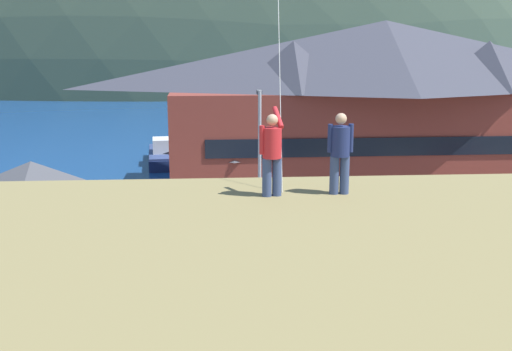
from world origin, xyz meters
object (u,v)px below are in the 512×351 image
at_px(storage_shed_near_lot, 36,226).
at_px(person_companion, 340,151).
at_px(parked_car_back_row_left, 283,246).
at_px(parking_light_pole, 260,156).
at_px(harbor_lodge, 383,102).
at_px(storage_shed_waterside, 234,164).
at_px(wharf_dock, 207,152).
at_px(parked_car_front_row_silver, 459,240).
at_px(parked_car_corner_spot, 115,312).
at_px(person_kite_flyer, 272,152).
at_px(parked_car_mid_row_far, 417,317).
at_px(moored_boat_wharfside, 163,155).

bearing_deg(storage_shed_near_lot, person_companion, -49.11).
height_order(parked_car_back_row_left, parking_light_pole, parking_light_pole).
relative_size(harbor_lodge, storage_shed_waterside, 4.58).
distance_m(parked_car_back_row_left, parking_light_pole, 5.15).
distance_m(wharf_dock, parked_car_front_row_silver, 29.12).
distance_m(storage_shed_waterside, wharf_dock, 14.85).
xyz_separation_m(storage_shed_waterside, parked_car_corner_spot, (-4.63, -18.70, -1.20)).
relative_size(parked_car_corner_spot, person_kite_flyer, 2.30).
bearing_deg(storage_shed_waterside, parked_car_front_row_silver, -50.72).
bearing_deg(parked_car_mid_row_far, parking_light_pole, 111.34).
bearing_deg(moored_boat_wharfside, parking_light_pole, -72.31).
height_order(parked_car_back_row_left, person_companion, person_companion).
bearing_deg(storage_shed_waterside, person_kite_flyer, -90.04).
bearing_deg(wharf_dock, moored_boat_wharfside, -137.16).
bearing_deg(parked_car_mid_row_far, parked_car_front_row_silver, 59.77).
bearing_deg(harbor_lodge, parked_car_corner_spot, -125.27).
bearing_deg(moored_boat_wharfside, storage_shed_waterside, -64.85).
xyz_separation_m(harbor_lodge, person_kite_flyer, (-9.93, -27.46, 1.88)).
bearing_deg(parked_car_front_row_silver, parking_light_pole, 158.07).
bearing_deg(parked_car_mid_row_far, parked_car_corner_spot, 174.18).
bearing_deg(person_kite_flyer, parking_light_pole, 86.61).
xyz_separation_m(moored_boat_wharfside, person_kite_flyer, (5.32, -36.97, 7.05)).
xyz_separation_m(moored_boat_wharfside, parked_car_front_row_silver, (15.19, -23.42, 0.34)).
bearing_deg(storage_shed_near_lot, parked_car_mid_row_far, -21.76).
xyz_separation_m(harbor_lodge, parking_light_pole, (-8.91, -10.34, -1.51)).
height_order(parked_car_front_row_silver, person_companion, person_companion).
height_order(storage_shed_waterside, person_companion, person_companion).
relative_size(harbor_lodge, parking_light_pole, 3.92).
xyz_separation_m(storage_shed_waterside, person_companion, (1.44, -25.52, 5.49)).
relative_size(parked_car_back_row_left, person_companion, 2.45).
bearing_deg(parked_car_mid_row_far, storage_shed_waterside, 105.27).
distance_m(storage_shed_near_lot, parked_car_front_row_silver, 18.39).
bearing_deg(parked_car_front_row_silver, person_companion, -121.99).
bearing_deg(parked_car_mid_row_far, wharf_dock, 101.91).
bearing_deg(harbor_lodge, parked_car_mid_row_far, -101.83).
distance_m(storage_shed_waterside, person_companion, 26.15).
relative_size(parked_car_back_row_left, parked_car_corner_spot, 1.00).
xyz_separation_m(parking_light_pole, person_companion, (0.45, -17.04, 3.37)).
bearing_deg(parked_car_back_row_left, person_kite_flyer, -97.58).
height_order(moored_boat_wharfside, parked_car_mid_row_far, moored_boat_wharfside).
relative_size(parked_car_back_row_left, person_kite_flyer, 2.29).
xyz_separation_m(storage_shed_waterside, parked_car_back_row_left, (1.74, -12.35, -1.20)).
distance_m(harbor_lodge, parked_car_corner_spot, 25.64).
relative_size(moored_boat_wharfside, parked_car_front_row_silver, 1.73).
bearing_deg(harbor_lodge, person_companion, -107.18).
xyz_separation_m(harbor_lodge, parked_car_mid_row_far, (-4.52, -21.58, -4.82)).
relative_size(storage_shed_waterside, wharf_dock, 0.46).
bearing_deg(wharf_dock, parked_car_mid_row_far, -78.09).
relative_size(storage_shed_near_lot, storage_shed_waterside, 1.00).
relative_size(parked_car_front_row_silver, parked_car_corner_spot, 1.00).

